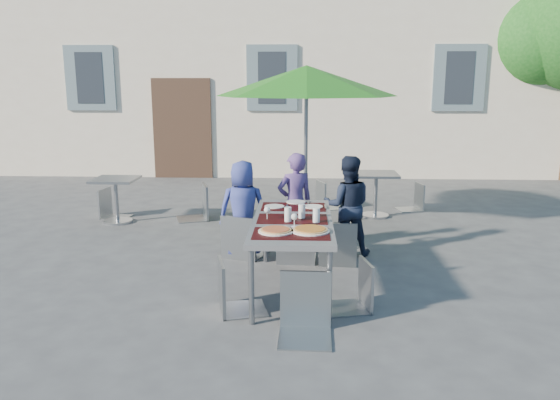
{
  "coord_description": "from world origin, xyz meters",
  "views": [
    {
      "loc": [
        0.7,
        -4.59,
        2.11
      ],
      "look_at": [
        0.43,
        1.67,
        0.75
      ],
      "focal_mm": 35.0,
      "sensor_mm": 36.0,
      "label": 1
    }
  ],
  "objects_px": {
    "chair_1": "(296,213)",
    "bg_chair_l_0": "(109,186)",
    "pizza_near_left": "(276,230)",
    "child_0": "(243,209)",
    "chair_5": "(306,268)",
    "bg_chair_r_1": "(415,181)",
    "chair_2": "(338,216)",
    "chair_3": "(232,255)",
    "child_2": "(347,206)",
    "chair_0": "(241,210)",
    "cafe_table_0": "(116,194)",
    "dining_table": "(292,224)",
    "pizza_near_right": "(310,230)",
    "child_1": "(295,203)",
    "cafe_table_1": "(376,188)",
    "patio_umbrella": "(307,82)",
    "chair_4": "(357,257)",
    "bg_chair_r_0": "(198,181)",
    "bg_chair_l_1": "(326,178)"
  },
  "relations": [
    {
      "from": "child_0",
      "to": "cafe_table_1",
      "type": "bearing_deg",
      "value": -138.64
    },
    {
      "from": "chair_5",
      "to": "bg_chair_r_1",
      "type": "distance_m",
      "value": 5.08
    },
    {
      "from": "dining_table",
      "to": "patio_umbrella",
      "type": "distance_m",
      "value": 2.89
    },
    {
      "from": "bg_chair_r_0",
      "to": "child_0",
      "type": "bearing_deg",
      "value": -63.67
    },
    {
      "from": "chair_0",
      "to": "chair_3",
      "type": "relative_size",
      "value": 1.08
    },
    {
      "from": "child_1",
      "to": "child_2",
      "type": "xyz_separation_m",
      "value": [
        0.65,
        -0.06,
        -0.01
      ]
    },
    {
      "from": "chair_3",
      "to": "bg_chair_r_1",
      "type": "relative_size",
      "value": 1.11
    },
    {
      "from": "bg_chair_l_1",
      "to": "chair_1",
      "type": "bearing_deg",
      "value": -99.23
    },
    {
      "from": "child_2",
      "to": "chair_0",
      "type": "relative_size",
      "value": 1.21
    },
    {
      "from": "chair_1",
      "to": "bg_chair_l_0",
      "type": "bearing_deg",
      "value": 145.01
    },
    {
      "from": "chair_0",
      "to": "bg_chair_r_0",
      "type": "xyz_separation_m",
      "value": [
        -0.9,
        1.9,
        0.01
      ]
    },
    {
      "from": "child_2",
      "to": "dining_table",
      "type": "bearing_deg",
      "value": 63.06
    },
    {
      "from": "pizza_near_left",
      "to": "child_0",
      "type": "xyz_separation_m",
      "value": [
        -0.48,
        1.58,
        -0.17
      ]
    },
    {
      "from": "child_2",
      "to": "bg_chair_l_0",
      "type": "bearing_deg",
      "value": -24.56
    },
    {
      "from": "patio_umbrella",
      "to": "bg_chair_l_0",
      "type": "xyz_separation_m",
      "value": [
        -3.09,
        0.43,
        -1.6
      ]
    },
    {
      "from": "chair_0",
      "to": "chair_1",
      "type": "distance_m",
      "value": 0.68
    },
    {
      "from": "pizza_near_right",
      "to": "chair_1",
      "type": "height_order",
      "value": "chair_1"
    },
    {
      "from": "chair_0",
      "to": "chair_2",
      "type": "xyz_separation_m",
      "value": [
        1.15,
        -0.19,
        -0.02
      ]
    },
    {
      "from": "pizza_near_right",
      "to": "child_2",
      "type": "bearing_deg",
      "value": 74.31
    },
    {
      "from": "child_2",
      "to": "cafe_table_1",
      "type": "xyz_separation_m",
      "value": [
        0.61,
        1.97,
        -0.15
      ]
    },
    {
      "from": "child_0",
      "to": "child_1",
      "type": "distance_m",
      "value": 0.66
    },
    {
      "from": "child_1",
      "to": "chair_5",
      "type": "bearing_deg",
      "value": 71.11
    },
    {
      "from": "patio_umbrella",
      "to": "bg_chair_r_1",
      "type": "height_order",
      "value": "patio_umbrella"
    },
    {
      "from": "bg_chair_r_0",
      "to": "chair_5",
      "type": "bearing_deg",
      "value": -67.09
    },
    {
      "from": "bg_chair_r_1",
      "to": "chair_2",
      "type": "bearing_deg",
      "value": -116.8
    },
    {
      "from": "chair_3",
      "to": "bg_chair_l_1",
      "type": "height_order",
      "value": "chair_3"
    },
    {
      "from": "chair_1",
      "to": "cafe_table_1",
      "type": "xyz_separation_m",
      "value": [
        1.23,
        2.32,
        -0.14
      ]
    },
    {
      "from": "child_1",
      "to": "patio_umbrella",
      "type": "xyz_separation_m",
      "value": [
        0.13,
        1.25,
        1.48
      ]
    },
    {
      "from": "dining_table",
      "to": "bg_chair_r_1",
      "type": "relative_size",
      "value": 2.17
    },
    {
      "from": "cafe_table_0",
      "to": "pizza_near_right",
      "type": "bearing_deg",
      "value": -46.95
    },
    {
      "from": "pizza_near_left",
      "to": "chair_3",
      "type": "xyz_separation_m",
      "value": [
        -0.4,
        -0.09,
        -0.22
      ]
    },
    {
      "from": "bg_chair_r_1",
      "to": "chair_5",
      "type": "bearing_deg",
      "value": -111.26
    },
    {
      "from": "dining_table",
      "to": "chair_0",
      "type": "bearing_deg",
      "value": 122.19
    },
    {
      "from": "bg_chair_l_0",
      "to": "chair_0",
      "type": "bearing_deg",
      "value": -39.99
    },
    {
      "from": "dining_table",
      "to": "cafe_table_0",
      "type": "distance_m",
      "value": 3.82
    },
    {
      "from": "dining_table",
      "to": "child_2",
      "type": "distance_m",
      "value": 1.39
    },
    {
      "from": "pizza_near_left",
      "to": "chair_1",
      "type": "relative_size",
      "value": 0.32
    },
    {
      "from": "chair_2",
      "to": "bg_chair_r_1",
      "type": "xyz_separation_m",
      "value": [
        1.46,
        2.88,
        -0.09
      ]
    },
    {
      "from": "chair_4",
      "to": "dining_table",
      "type": "bearing_deg",
      "value": 142.85
    },
    {
      "from": "chair_0",
      "to": "bg_chair_l_0",
      "type": "xyz_separation_m",
      "value": [
        -2.31,
        1.94,
        -0.09
      ]
    },
    {
      "from": "pizza_near_right",
      "to": "chair_1",
      "type": "relative_size",
      "value": 0.35
    },
    {
      "from": "chair_3",
      "to": "cafe_table_0",
      "type": "distance_m",
      "value": 3.91
    },
    {
      "from": "chair_2",
      "to": "chair_3",
      "type": "distance_m",
      "value": 1.77
    },
    {
      "from": "pizza_near_right",
      "to": "child_1",
      "type": "height_order",
      "value": "child_1"
    },
    {
      "from": "cafe_table_0",
      "to": "chair_5",
      "type": "bearing_deg",
      "value": -52.0
    },
    {
      "from": "child_2",
      "to": "cafe_table_0",
      "type": "xyz_separation_m",
      "value": [
        -3.39,
        1.43,
        -0.17
      ]
    },
    {
      "from": "child_1",
      "to": "chair_2",
      "type": "relative_size",
      "value": 1.27
    },
    {
      "from": "child_2",
      "to": "bg_chair_l_0",
      "type": "xyz_separation_m",
      "value": [
        -3.6,
        1.73,
        -0.11
      ]
    },
    {
      "from": "pizza_near_right",
      "to": "chair_3",
      "type": "height_order",
      "value": "chair_3"
    },
    {
      "from": "pizza_near_right",
      "to": "cafe_table_1",
      "type": "xyz_separation_m",
      "value": [
        1.08,
        3.66,
        -0.3
      ]
    }
  ]
}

